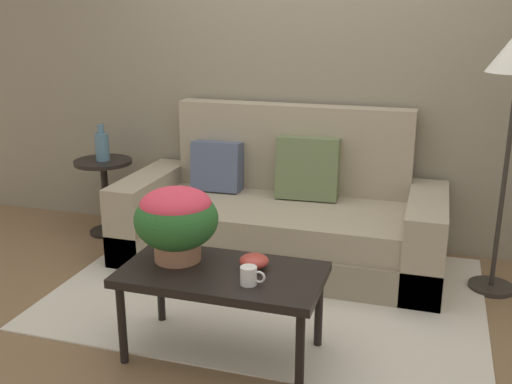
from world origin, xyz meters
The scene contains 10 objects.
ground_plane centered at (0.00, 0.00, 0.00)m, with size 14.00×14.00×0.00m, color brown.
wall_back centered at (0.00, 1.17, 1.41)m, with size 6.40×0.12×2.81m, color gray.
area_rug centered at (0.00, 0.13, 0.01)m, with size 2.62×1.81×0.01m, color beige.
couch centered at (-0.07, 0.67, 0.31)m, with size 2.22×0.94×1.06m.
coffee_table centered at (-0.03, -0.63, 0.42)m, with size 1.01×0.54×0.47m.
side_table centered at (-1.52, 0.76, 0.41)m, with size 0.44×0.44×0.60m.
potted_plant centered at (-0.30, -0.56, 0.70)m, with size 0.43×0.43×0.39m.
coffee_mug centered at (0.15, -0.73, 0.52)m, with size 0.12×0.08×0.09m.
snack_bowl centered at (0.12, -0.55, 0.51)m, with size 0.15×0.15×0.07m.
table_vase centered at (-1.51, 0.75, 0.72)m, with size 0.11×0.11×0.28m.
Camera 1 is at (0.93, -3.17, 1.72)m, focal length 41.75 mm.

